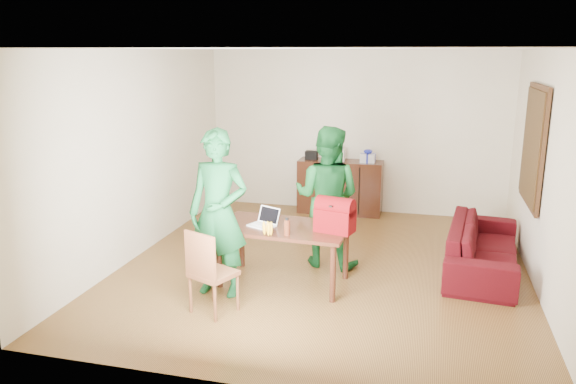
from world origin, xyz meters
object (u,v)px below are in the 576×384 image
(table, at_px, (284,233))
(laptop, at_px, (262,223))
(person_near, at_px, (218,213))
(person_far, at_px, (327,197))
(sofa, at_px, (483,247))
(chair, at_px, (213,288))
(red_bag, at_px, (335,218))
(bottle, at_px, (287,227))

(table, height_order, laptop, laptop)
(person_near, bearing_deg, person_far, 51.57)
(table, bearing_deg, person_far, 66.21)
(person_near, distance_m, person_far, 1.54)
(sofa, bearing_deg, laptop, 119.12)
(chair, relative_size, person_near, 0.49)
(red_bag, bearing_deg, chair, -128.33)
(chair, xyz_separation_m, person_far, (0.89, 1.66, 0.63))
(person_near, bearing_deg, red_bag, 19.47)
(chair, bearing_deg, bottle, 66.57)
(table, bearing_deg, person_near, -141.65)
(laptop, bearing_deg, person_far, 76.94)
(person_near, xyz_separation_m, sofa, (2.94, 1.45, -0.64))
(chair, distance_m, sofa, 3.44)
(chair, height_order, sofa, chair)
(sofa, bearing_deg, table, 119.67)
(table, relative_size, sofa, 0.75)
(chair, xyz_separation_m, red_bag, (1.13, 0.87, 0.59))
(bottle, bearing_deg, laptop, 146.85)
(chair, bearing_deg, sofa, 57.29)
(bottle, relative_size, red_bag, 0.47)
(person_far, distance_m, bottle, 1.08)
(chair, relative_size, red_bag, 2.15)
(person_near, distance_m, sofa, 3.34)
(table, height_order, person_far, person_far)
(laptop, bearing_deg, red_bag, 25.86)
(person_near, xyz_separation_m, laptop, (0.38, 0.36, -0.19))
(sofa, bearing_deg, person_far, 104.35)
(bottle, bearing_deg, table, 110.77)
(table, distance_m, red_bag, 0.66)
(bottle, xyz_separation_m, sofa, (2.19, 1.33, -0.50))
(table, height_order, red_bag, red_bag)
(chair, height_order, bottle, chair)
(chair, relative_size, laptop, 2.60)
(person_near, relative_size, laptop, 5.34)
(bottle, bearing_deg, red_bag, 28.15)
(person_far, height_order, red_bag, person_far)
(person_far, xyz_separation_m, sofa, (1.94, 0.28, -0.59))
(person_near, bearing_deg, bottle, 11.66)
(table, distance_m, sofa, 2.54)
(person_far, bearing_deg, bottle, 85.33)
(chair, bearing_deg, laptop, 94.81)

